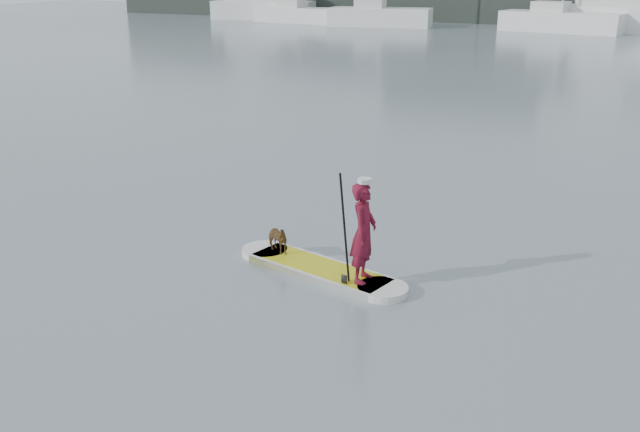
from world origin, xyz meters
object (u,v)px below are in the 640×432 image
at_px(sailboat_c, 379,16).
at_px(motor_yacht_a, 631,6).
at_px(dog, 276,239).
at_px(sailboat_b, 298,13).
at_px(paddler, 364,233).
at_px(motor_yacht_b, 259,0).
at_px(paddleboard, 320,269).
at_px(sailboat_d, 560,19).

distance_m(sailboat_c, motor_yacht_a, 18.99).
relative_size(dog, sailboat_b, 0.05).
bearing_deg(paddler, sailboat_c, 14.37).
height_order(paddler, sailboat_c, sailboat_c).
bearing_deg(motor_yacht_b, dog, -71.74).
bearing_deg(paddleboard, sailboat_d, 106.79).
bearing_deg(dog, motor_yacht_b, 56.66).
bearing_deg(sailboat_b, paddleboard, -58.00).
height_order(sailboat_d, motor_yacht_b, sailboat_d).
xyz_separation_m(dog, sailboat_c, (-14.66, 46.63, 0.50)).
height_order(paddleboard, sailboat_d, sailboat_d).
distance_m(sailboat_b, motor_yacht_b, 5.48).
bearing_deg(sailboat_d, motor_yacht_a, 33.47).
bearing_deg(paddleboard, dog, 180.00).
height_order(paddleboard, motor_yacht_b, motor_yacht_b).
xyz_separation_m(sailboat_b, sailboat_d, (21.78, -0.20, 0.11)).
bearing_deg(sailboat_c, sailboat_d, -4.17).
relative_size(paddler, sailboat_c, 0.14).
xyz_separation_m(paddleboard, sailboat_c, (-15.60, 46.88, 0.81)).
xyz_separation_m(sailboat_c, motor_yacht_a, (18.77, 2.70, 1.04)).
xyz_separation_m(sailboat_b, motor_yacht_b, (-4.99, 2.09, 0.89)).
bearing_deg(paddleboard, motor_yacht_a, 101.24).
bearing_deg(sailboat_b, motor_yacht_a, 9.71).
height_order(paddleboard, sailboat_c, sailboat_c).
relative_size(paddleboard, dog, 5.37).
bearing_deg(dog, sailboat_d, 28.55).
height_order(sailboat_c, motor_yacht_a, sailboat_c).
distance_m(sailboat_c, sailboat_d, 14.05).
relative_size(sailboat_c, motor_yacht_a, 1.01).
distance_m(sailboat_b, sailboat_c, 7.82).
bearing_deg(paddler, sailboat_d, -1.99).
bearing_deg(sailboat_d, sailboat_c, -165.47).
relative_size(paddler, sailboat_d, 0.12).
distance_m(paddleboard, sailboat_d, 47.69).
height_order(sailboat_b, sailboat_c, sailboat_c).
relative_size(sailboat_c, motor_yacht_b, 1.23).
height_order(sailboat_b, sailboat_d, sailboat_d).
xyz_separation_m(sailboat_d, motor_yacht_a, (4.75, 1.93, 0.99)).
xyz_separation_m(sailboat_b, motor_yacht_a, (26.53, 1.73, 1.10)).
bearing_deg(paddleboard, motor_yacht_b, 134.48).
bearing_deg(dog, paddleboard, -77.11).
height_order(dog, motor_yacht_b, motor_yacht_b).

